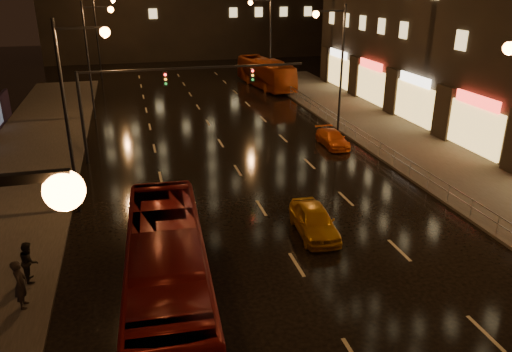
# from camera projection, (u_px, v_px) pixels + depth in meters

# --- Properties ---
(ground) EXTENTS (140.00, 140.00, 0.00)m
(ground) POSITION_uv_depth(u_px,v_px,m) (226.00, 151.00, 36.29)
(ground) COLOR black
(ground) RESTS_ON ground
(sidewalk_left) EXTENTS (7.00, 70.00, 0.15)m
(sidewalk_left) POSITION_uv_depth(u_px,v_px,m) (12.00, 196.00, 28.63)
(sidewalk_left) COLOR #38332D
(sidewalk_left) RESTS_ON ground
(sidewalk_right) EXTENTS (7.00, 70.00, 0.15)m
(sidewalk_right) POSITION_uv_depth(u_px,v_px,m) (429.00, 157.00, 34.88)
(sidewalk_right) COLOR #38332D
(sidewalk_right) RESTS_ON ground
(traffic_signal) EXTENTS (15.31, 0.32, 6.20)m
(traffic_signal) POSITION_uv_depth(u_px,v_px,m) (150.00, 90.00, 33.38)
(traffic_signal) COLOR black
(traffic_signal) RESTS_ON ground
(railing_right) EXTENTS (0.05, 56.00, 1.00)m
(railing_right) POSITION_uv_depth(u_px,v_px,m) (367.00, 137.00, 36.52)
(railing_right) COLOR #99999E
(railing_right) RESTS_ON sidewalk_right
(bus_red) EXTENTS (3.41, 12.01, 3.31)m
(bus_red) POSITION_uv_depth(u_px,v_px,m) (167.00, 274.00, 18.15)
(bus_red) COLOR #660E0E
(bus_red) RESTS_ON ground
(bus_curb) EXTENTS (4.21, 11.82, 3.22)m
(bus_curb) POSITION_uv_depth(u_px,v_px,m) (265.00, 73.00, 57.46)
(bus_curb) COLOR #9C390F
(bus_curb) RESTS_ON ground
(taxi_near) EXTENTS (1.98, 4.37, 1.45)m
(taxi_near) POSITION_uv_depth(u_px,v_px,m) (314.00, 220.00, 24.28)
(taxi_near) COLOR #BF8012
(taxi_near) RESTS_ON ground
(taxi_far) EXTENTS (1.64, 3.97, 1.15)m
(taxi_far) POSITION_uv_depth(u_px,v_px,m) (333.00, 139.00, 37.28)
(taxi_far) COLOR #DC5C14
(taxi_far) RESTS_ON ground
(pedestrian_a) EXTENTS (0.48, 0.72, 1.95)m
(pedestrian_a) POSITION_uv_depth(u_px,v_px,m) (20.00, 284.00, 18.49)
(pedestrian_a) COLOR black
(pedestrian_a) RESTS_ON sidewalk_left
(pedestrian_b) EXTENTS (0.80, 0.94, 1.72)m
(pedestrian_b) POSITION_uv_depth(u_px,v_px,m) (29.00, 261.00, 20.22)
(pedestrian_b) COLOR black
(pedestrian_b) RESTS_ON sidewalk_left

